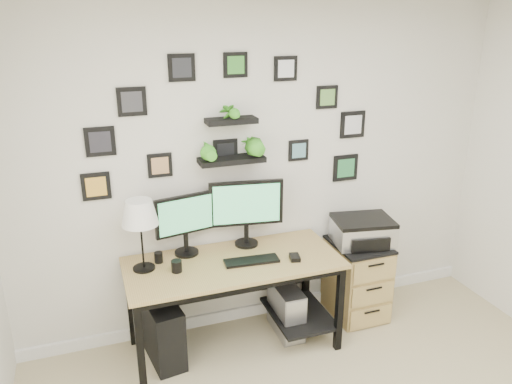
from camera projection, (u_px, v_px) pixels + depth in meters
name	position (u px, v px, depth m)	size (l,w,h in m)	color
room	(264.00, 308.00, 4.38)	(4.00, 4.00, 4.00)	#C2B58B
desk	(237.00, 273.00, 3.80)	(1.60, 0.70, 0.75)	tan
monitor_left	(185.00, 220.00, 3.73)	(0.46, 0.21, 0.48)	black
monitor_right	(246.00, 208.00, 3.87)	(0.58, 0.21, 0.54)	black
keyboard	(252.00, 261.00, 3.70)	(0.41, 0.13, 0.02)	black
mouse	(295.00, 257.00, 3.73)	(0.07, 0.11, 0.03)	black
table_lamp	(140.00, 214.00, 3.46)	(0.26, 0.26, 0.53)	black
mug	(177.00, 266.00, 3.55)	(0.08, 0.08, 0.09)	black
pen_cup	(159.00, 257.00, 3.68)	(0.06, 0.06, 0.08)	black
pc_tower_black	(163.00, 331.00, 3.75)	(0.21, 0.48, 0.48)	black
pc_tower_grey	(286.00, 310.00, 4.07)	(0.19, 0.42, 0.42)	gray
file_cabinet	(357.00, 279.00, 4.29)	(0.43, 0.53, 0.67)	tan
printer	(363.00, 231.00, 4.16)	(0.53, 0.45, 0.22)	silver
wall_decor	(234.00, 133.00, 3.71)	(2.26, 0.18, 1.08)	black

